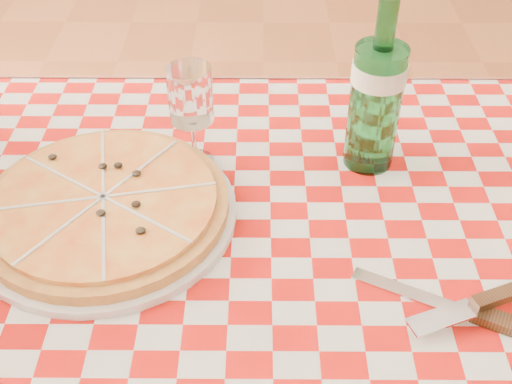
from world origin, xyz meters
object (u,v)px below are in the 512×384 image
water_bottle (378,82)px  wine_glass (192,118)px  dining_table (270,307)px  pizza_plate (105,205)px

water_bottle → wine_glass: water_bottle is taller
dining_table → wine_glass: 0.29m
water_bottle → wine_glass: size_ratio=1.72×
water_bottle → dining_table: bearing=-126.0°
wine_glass → water_bottle: bearing=1.0°
pizza_plate → wine_glass: (0.11, 0.13, 0.06)m
wine_glass → dining_table: bearing=-60.5°
pizza_plate → wine_glass: 0.18m
dining_table → pizza_plate: 0.27m
pizza_plate → wine_glass: size_ratio=2.21×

